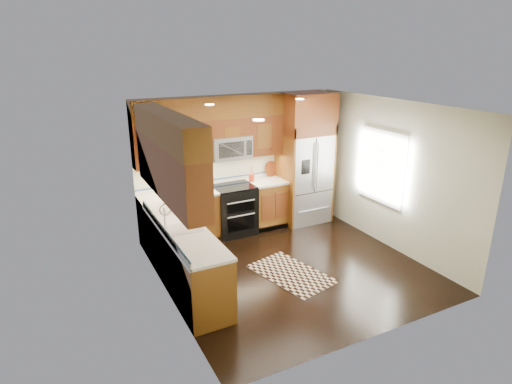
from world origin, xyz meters
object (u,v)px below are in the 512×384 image
refrigerator (305,159)px  utensil_crock (252,176)px  knife_block (177,185)px  range (234,210)px  rug (291,274)px

refrigerator → utensil_crock: 1.15m
refrigerator → knife_block: size_ratio=9.74×
range → rug: 1.94m
range → knife_block: bearing=167.2°
utensil_crock → refrigerator: bearing=-8.0°
range → refrigerator: (1.55, -0.04, 0.83)m
range → knife_block: (-1.01, 0.23, 0.58)m
refrigerator → rug: (-1.41, -1.84, -1.30)m
utensil_crock → rug: bearing=-98.5°
range → utensil_crock: size_ratio=3.05×
range → utensil_crock: utensil_crock is taller
refrigerator → utensil_crock: size_ratio=8.40×
refrigerator → knife_block: refrigerator is taller
rug → knife_block: size_ratio=4.95×
range → utensil_crock: (0.44, 0.12, 0.58)m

